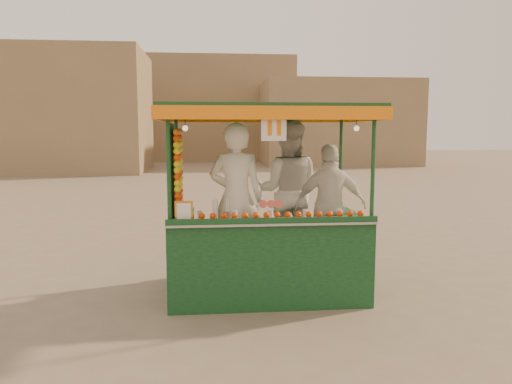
{
  "coord_description": "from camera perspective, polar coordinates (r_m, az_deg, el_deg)",
  "views": [
    {
      "loc": [
        -0.83,
        -5.8,
        2.03
      ],
      "look_at": [
        -0.25,
        0.21,
        1.28
      ],
      "focal_mm": 34.31,
      "sensor_mm": 36.0,
      "label": 1
    }
  ],
  "objects": [
    {
      "name": "vendor_middle",
      "position": [
        6.57,
        3.62,
        0.05
      ],
      "size": [
        1.04,
        0.87,
        1.91
      ],
      "rotation": [
        0.0,
        0.0,
        2.97
      ],
      "color": "silver",
      "rests_on": "ground"
    },
    {
      "name": "building_right",
      "position": [
        30.81,
        9.29,
        7.89
      ],
      "size": [
        9.0,
        6.0,
        5.0
      ],
      "primitive_type": "cube",
      "color": "#8D7250",
      "rests_on": "ground"
    },
    {
      "name": "building_center",
      "position": [
        35.85,
        -7.49,
        9.4
      ],
      "size": [
        14.0,
        7.0,
        7.0
      ],
      "primitive_type": "cube",
      "color": "#8D7250",
      "rests_on": "ground"
    },
    {
      "name": "building_left",
      "position": [
        27.08,
        -23.36,
        8.59
      ],
      "size": [
        10.0,
        6.0,
        6.0
      ],
      "primitive_type": "cube",
      "color": "#8D7250",
      "rests_on": "ground"
    },
    {
      "name": "ground",
      "position": [
        6.2,
        2.53,
        -12.04
      ],
      "size": [
        90.0,
        90.0,
        0.0
      ],
      "primitive_type": "plane",
      "color": "#6D5C4E",
      "rests_on": "ground"
    },
    {
      "name": "juice_cart",
      "position": [
        6.06,
        0.61,
        -5.09
      ],
      "size": [
        2.57,
        1.67,
        2.34
      ],
      "color": "black",
      "rests_on": "ground"
    },
    {
      "name": "vendor_right",
      "position": [
        6.38,
        8.65,
        -1.64
      ],
      "size": [
        0.95,
        0.41,
        1.6
      ],
      "rotation": [
        0.0,
        0.0,
        3.12
      ],
      "color": "silver",
      "rests_on": "ground"
    },
    {
      "name": "vendor_left",
      "position": [
        6.06,
        -2.32,
        -0.75
      ],
      "size": [
        0.77,
        0.6,
        1.87
      ],
      "rotation": [
        0.0,
        0.0,
        2.9
      ],
      "color": "white",
      "rests_on": "ground"
    }
  ]
}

